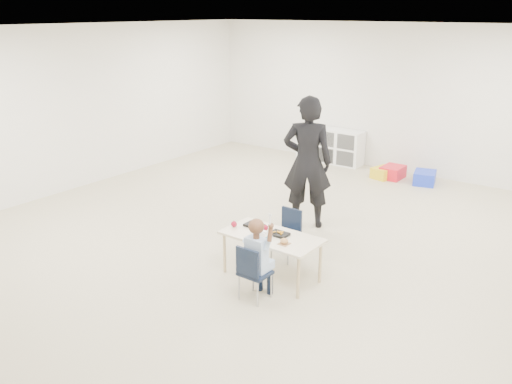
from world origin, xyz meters
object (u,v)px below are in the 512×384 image
Objects in this scene: table at (271,256)px; adult at (307,162)px; chair_near at (255,272)px; child at (255,256)px; cubby_shelf at (330,145)px.

adult is at bearing 108.67° from table.
table is 1.83× the size of chair_near.
child is (0.00, 0.00, 0.19)m from chair_near.
adult is at bearing 108.12° from child.
table is 0.62× the size of adult.
cubby_shelf is 3.62m from adult.
adult is (1.41, -3.28, 0.60)m from cubby_shelf.
table is 0.58m from child.
table is at bearing 106.32° from child.
chair_near is 2.35m from adult.
cubby_shelf is (-1.94, 4.93, 0.08)m from table.
chair_near is 0.19m from child.
table is at bearing 80.79° from adult.
chair_near is at bearing 80.24° from adult.
table is 0.54m from chair_near.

